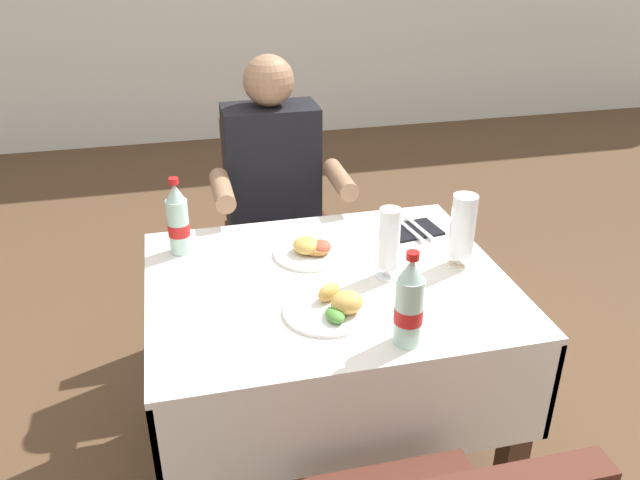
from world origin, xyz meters
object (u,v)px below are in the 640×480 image
object	(u,v)px
seated_diner_far	(275,200)
plate_near_camera	(334,307)
plate_far_diner	(311,250)
napkin_cutlery_set	(414,230)
cola_bottle_secondary	(178,221)
beer_glass_middle	(389,242)
main_dining_table	(328,329)
cola_bottle_primary	(409,304)
chair_far_diner_seat	(280,223)
beer_glass_left	(462,231)

from	to	relation	value
seated_diner_far	plate_near_camera	world-z (taller)	seated_diner_far
plate_far_diner	napkin_cutlery_set	size ratio (longest dim) A/B	1.18
cola_bottle_secondary	beer_glass_middle	bearing A→B (deg)	-27.00
main_dining_table	cola_bottle_secondary	distance (m)	0.57
seated_diner_far	cola_bottle_secondary	distance (m)	0.60
plate_far_diner	cola_bottle_secondary	bearing A→B (deg)	163.20
plate_near_camera	cola_bottle_secondary	distance (m)	0.60
cola_bottle_secondary	napkin_cutlery_set	size ratio (longest dim) A/B	1.29
cola_bottle_primary	cola_bottle_secondary	distance (m)	0.82
napkin_cutlery_set	chair_far_diner_seat	bearing A→B (deg)	121.83
plate_far_diner	cola_bottle_primary	bearing A→B (deg)	-74.95
plate_near_camera	chair_far_diner_seat	bearing A→B (deg)	88.36
main_dining_table	seated_diner_far	bearing A→B (deg)	92.82
plate_near_camera	napkin_cutlery_set	world-z (taller)	plate_near_camera
main_dining_table	plate_far_diner	bearing A→B (deg)	95.88
main_dining_table	beer_glass_left	distance (m)	0.51
main_dining_table	cola_bottle_secondary	size ratio (longest dim) A/B	4.18
beer_glass_middle	chair_far_diner_seat	bearing A→B (deg)	101.69
main_dining_table	chair_far_diner_seat	distance (m)	0.82
cola_bottle_primary	chair_far_diner_seat	bearing A→B (deg)	95.80
chair_far_diner_seat	plate_far_diner	xyz separation A→B (m)	(-0.02, -0.67, 0.22)
seated_diner_far	beer_glass_left	bearing A→B (deg)	-58.51
main_dining_table	beer_glass_middle	distance (m)	0.34
plate_near_camera	cola_bottle_secondary	bearing A→B (deg)	130.32
cola_bottle_primary	main_dining_table	bearing A→B (deg)	108.93
cola_bottle_primary	napkin_cutlery_set	world-z (taller)	cola_bottle_primary
chair_far_diner_seat	seated_diner_far	bearing A→B (deg)	-107.82
beer_glass_left	beer_glass_middle	xyz separation A→B (m)	(-0.23, -0.01, -0.00)
main_dining_table	cola_bottle_primary	size ratio (longest dim) A/B	4.08
main_dining_table	beer_glass_middle	xyz separation A→B (m)	(0.17, -0.03, 0.29)
main_dining_table	cola_bottle_secondary	world-z (taller)	cola_bottle_secondary
cola_bottle_primary	napkin_cutlery_set	distance (m)	0.64
plate_near_camera	cola_bottle_secondary	world-z (taller)	cola_bottle_secondary
plate_far_diner	cola_bottle_primary	world-z (taller)	cola_bottle_primary
beer_glass_middle	cola_bottle_secondary	world-z (taller)	cola_bottle_secondary
beer_glass_left	napkin_cutlery_set	world-z (taller)	beer_glass_left
beer_glass_left	napkin_cutlery_set	xyz separation A→B (m)	(-0.05, 0.25, -0.11)
beer_glass_left	cola_bottle_primary	distance (m)	0.44
main_dining_table	seated_diner_far	distance (m)	0.72
plate_far_diner	napkin_cutlery_set	world-z (taller)	plate_far_diner
main_dining_table	seated_diner_far	size ratio (longest dim) A/B	0.83
seated_diner_far	cola_bottle_secondary	bearing A→B (deg)	-130.74
seated_diner_far	napkin_cutlery_set	xyz separation A→B (m)	(0.39, -0.47, 0.05)
main_dining_table	plate_near_camera	bearing A→B (deg)	-99.13
main_dining_table	seated_diner_far	world-z (taller)	seated_diner_far
beer_glass_middle	napkin_cutlery_set	world-z (taller)	beer_glass_middle
beer_glass_left	chair_far_diner_seat	bearing A→B (deg)	116.12
chair_far_diner_seat	napkin_cutlery_set	xyz separation A→B (m)	(0.36, -0.58, 0.21)
cola_bottle_secondary	seated_diner_far	bearing A→B (deg)	49.26
plate_near_camera	plate_far_diner	bearing A→B (deg)	87.81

